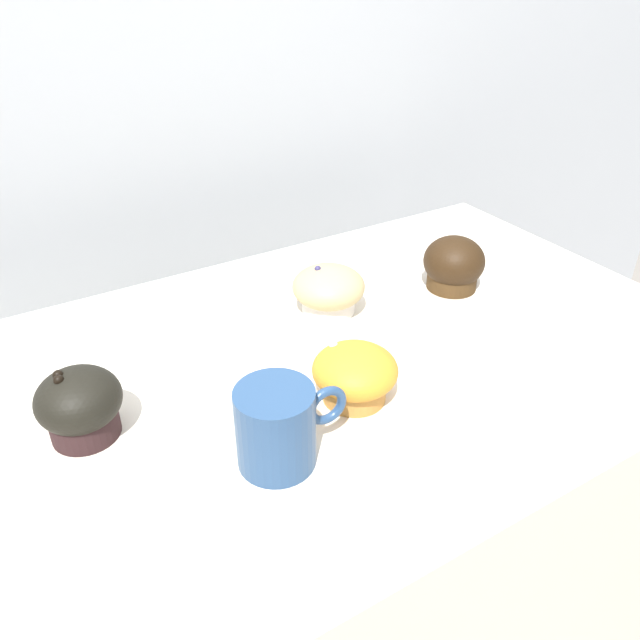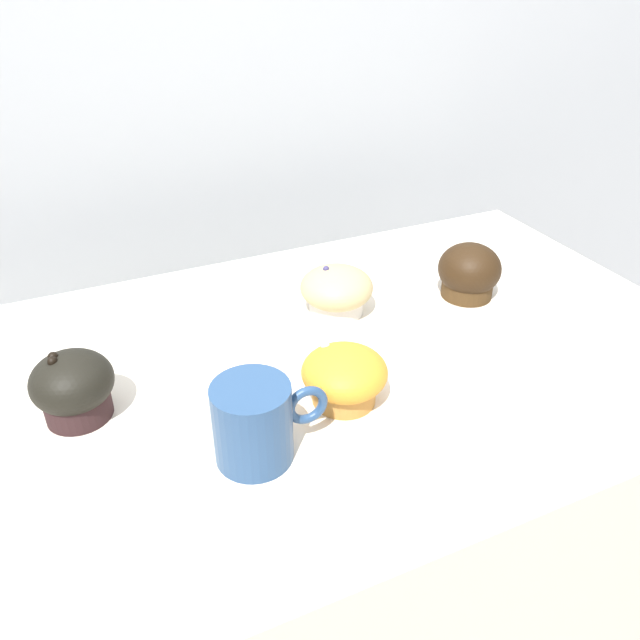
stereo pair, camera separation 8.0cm
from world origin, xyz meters
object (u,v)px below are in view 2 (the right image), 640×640
(muffin_front_center, at_px, (344,376))
(muffin_back_right, at_px, (73,387))
(muffin_back_left, at_px, (337,291))
(muffin_front_left, at_px, (469,273))
(coffee_cup, at_px, (254,421))

(muffin_front_center, xyz_separation_m, muffin_back_right, (-0.29, 0.10, 0.01))
(muffin_back_left, height_order, muffin_front_left, muffin_front_left)
(coffee_cup, bearing_deg, muffin_front_left, 25.49)
(muffin_back_right, bearing_deg, muffin_back_left, 13.30)
(muffin_front_left, relative_size, coffee_cup, 0.75)
(muffin_front_center, bearing_deg, muffin_front_left, 27.86)
(coffee_cup, bearing_deg, muffin_back_left, 48.57)
(muffin_front_center, relative_size, muffin_back_right, 1.10)
(muffin_front_center, bearing_deg, muffin_back_left, 66.90)
(muffin_front_center, height_order, muffin_front_left, muffin_front_left)
(muffin_front_left, bearing_deg, coffee_cup, -154.51)
(muffin_back_right, xyz_separation_m, coffee_cup, (0.16, -0.14, 0.01))
(muffin_back_left, distance_m, muffin_front_left, 0.20)
(muffin_back_left, xyz_separation_m, coffee_cup, (-0.20, -0.23, 0.01))
(muffin_front_center, xyz_separation_m, coffee_cup, (-0.12, -0.04, 0.01))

